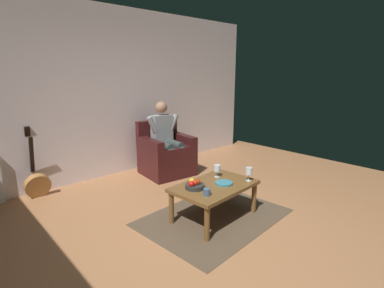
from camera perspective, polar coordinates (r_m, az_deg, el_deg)
ground_plane at (r=3.25m, az=7.92°, el=-18.26°), size 7.43×7.43×0.00m
wall_back at (r=5.02m, az=-17.09°, el=9.25°), size 6.59×0.06×2.75m
rug at (r=3.69m, az=4.27°, el=-13.92°), size 1.78×1.36×0.01m
armchair at (r=5.07m, az=-5.11°, el=-2.13°), size 0.85×0.83×0.91m
person_seated at (r=4.97m, az=-5.03°, el=1.50°), size 0.61×0.63×1.24m
coffee_table at (r=3.54m, az=4.38°, el=-8.71°), size 1.04×0.71×0.42m
guitar at (r=4.68m, az=-27.85°, el=-6.60°), size 0.34×0.29×1.00m
wine_glass_near at (r=3.65m, az=10.99°, el=-5.32°), size 0.08×0.08×0.17m
wine_glass_far at (r=3.73m, az=4.90°, el=-4.83°), size 0.08×0.08×0.16m
fruit_bowl at (r=3.38m, az=0.50°, el=-7.95°), size 0.22×0.22×0.11m
decorative_dish at (r=3.54m, az=6.20°, el=-7.53°), size 0.21×0.21×0.02m
candle_jar at (r=3.20m, az=2.88°, el=-9.29°), size 0.08×0.08×0.08m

